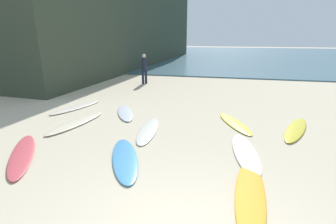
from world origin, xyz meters
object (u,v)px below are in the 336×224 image
Objects in this scene: surfboard_4 at (125,113)px; beachgoer_mid at (144,67)px; surfboard_0 at (235,123)px; surfboard_8 at (296,129)px; surfboard_9 at (77,107)px; surfboard_2 at (245,153)px; surfboard_6 at (22,154)px; surfboard_1 at (148,130)px; surfboard_7 at (76,123)px; surfboard_3 at (250,195)px; surfboard_5 at (125,159)px.

beachgoer_mid reaches higher than surfboard_4.
surfboard_8 is at bearing -28.73° from surfboard_0.
beachgoer_mid is (-5.07, 6.09, 0.93)m from surfboard_0.
surfboard_8 is 9.34m from beachgoer_mid.
surfboard_8 reaches higher than surfboard_9.
surfboard_6 reaches higher than surfboard_2.
surfboard_0 is at bearing -161.64° from surfboard_1.
beachgoer_mid is (-2.49, 7.30, 0.93)m from surfboard_1.
surfboard_2 is at bearing 179.45° from surfboard_7.
surfboard_0 is 7.98m from beachgoer_mid.
surfboard_2 is at bearing -108.09° from surfboard_0.
surfboard_4 is 0.82× the size of surfboard_8.
surfboard_8 is (5.74, -0.41, 0.00)m from surfboard_4.
surfboard_6 is (-5.26, 0.43, 0.00)m from surfboard_3.
beachgoer_mid reaches higher than surfboard_2.
surfboard_7 is 1.02× the size of surfboard_8.
surfboard_8 reaches higher than surfboard_6.
surfboard_7 reaches higher than surfboard_1.
surfboard_7 reaches higher than surfboard_8.
beachgoer_mid reaches higher than surfboard_8.
surfboard_1 is 1.89m from surfboard_5.
surfboard_4 is at bearing 152.58° from surfboard_0.
surfboard_2 is at bearing 173.11° from surfboard_5.
surfboard_2 is at bearing 78.46° from beachgoer_mid.
surfboard_7 is at bearing -24.00° from surfboard_3.
surfboard_4 is (-1.35, 1.46, 0.01)m from surfboard_1.
surfboard_0 is at bearing 88.62° from surfboard_2.
surfboard_6 is at bearing -173.02° from surfboard_2.
surfboard_5 reaches higher than surfboard_3.
surfboard_0 is 5.20m from surfboard_7.
surfboard_3 is 5.95m from surfboard_7.
surfboard_2 is 2.93m from surfboard_5.
surfboard_7 reaches higher than surfboard_2.
surfboard_4 reaches higher than surfboard_9.
beachgoer_mid reaches higher than surfboard_3.
surfboard_4 is at bearing 8.54° from surfboard_9.
surfboard_5 is at bearing 84.27° from surfboard_4.
surfboard_0 is at bearing 85.58° from beachgoer_mid.
surfboard_9 is at bearing -33.38° from surfboard_1.
beachgoer_mid reaches higher than surfboard_0.
surfboard_7 is at bearing 168.71° from surfboard_0.
surfboard_3 is at bearing -91.89° from surfboard_8.
surfboard_4 reaches higher than surfboard_2.
surfboard_0 is 0.95× the size of surfboard_1.
surfboard_2 is 1.35× the size of beachgoer_mid.
surfboard_3 is at bearing 138.07° from surfboard_5.
surfboard_6 is 9.60m from beachgoer_mid.
surfboard_3 is at bearing 162.68° from surfboard_7.
surfboard_2 reaches higher than surfboard_5.
surfboard_1 is 0.92× the size of surfboard_9.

